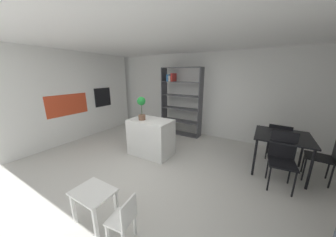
# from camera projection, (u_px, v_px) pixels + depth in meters

# --- Properties ---
(ground_plane) EXTENTS (10.13, 10.13, 0.00)m
(ground_plane) POSITION_uv_depth(u_px,v_px,m) (150.00, 170.00, 3.47)
(ground_plane) COLOR beige
(ceiling_slab) EXTENTS (7.35, 5.42, 0.06)m
(ceiling_slab) POSITION_uv_depth(u_px,v_px,m) (145.00, 33.00, 2.79)
(ceiling_slab) COLOR white
(ceiling_slab) RESTS_ON ground_plane
(back_partition) EXTENTS (7.35, 0.06, 2.60)m
(back_partition) POSITION_uv_depth(u_px,v_px,m) (198.00, 95.00, 5.36)
(back_partition) COLOR silver
(back_partition) RESTS_ON ground_plane
(tall_cabinet_run_left) EXTENTS (0.67, 4.88, 2.60)m
(tall_cabinet_run_left) POSITION_uv_depth(u_px,v_px,m) (57.00, 98.00, 4.75)
(tall_cabinet_run_left) COLOR white
(tall_cabinet_run_left) RESTS_ON ground_plane
(cabinet_niche_splashback) EXTENTS (0.01, 1.15, 0.59)m
(cabinet_niche_splashback) POSITION_uv_depth(u_px,v_px,m) (68.00, 105.00, 4.71)
(cabinet_niche_splashback) COLOR #CC4223
(cabinet_niche_splashback) RESTS_ON ground_plane
(built_in_oven) EXTENTS (0.06, 0.60, 0.62)m
(built_in_oven) POSITION_uv_depth(u_px,v_px,m) (103.00, 97.00, 5.66)
(built_in_oven) COLOR black
(built_in_oven) RESTS_ON ground_plane
(kitchen_island) EXTENTS (1.03, 0.65, 0.89)m
(kitchen_island) POSITION_uv_depth(u_px,v_px,m) (151.00, 137.00, 4.09)
(kitchen_island) COLOR white
(kitchen_island) RESTS_ON ground_plane
(potted_plant_on_island) EXTENTS (0.20, 0.20, 0.55)m
(potted_plant_on_island) POSITION_uv_depth(u_px,v_px,m) (142.00, 106.00, 3.89)
(potted_plant_on_island) COLOR brown
(potted_plant_on_island) RESTS_ON kitchen_island
(open_bookshelf) EXTENTS (1.33, 0.36, 2.16)m
(open_bookshelf) POSITION_uv_depth(u_px,v_px,m) (179.00, 101.00, 5.38)
(open_bookshelf) COLOR #4C4C51
(open_bookshelf) RESTS_ON ground_plane
(child_table) EXTENTS (0.53, 0.40, 0.49)m
(child_table) POSITION_uv_depth(u_px,v_px,m) (94.00, 197.00, 2.16)
(child_table) COLOR white
(child_table) RESTS_ON ground_plane
(child_chair_right) EXTENTS (0.31, 0.31, 0.60)m
(child_chair_right) POSITION_uv_depth(u_px,v_px,m) (124.00, 218.00, 1.92)
(child_chair_right) COLOR white
(child_chair_right) RESTS_ON ground_plane
(dining_table) EXTENTS (0.97, 0.97, 0.79)m
(dining_table) POSITION_uv_depth(u_px,v_px,m) (282.00, 139.00, 3.28)
(dining_table) COLOR black
(dining_table) RESTS_ON ground_plane
(dining_chair_far) EXTENTS (0.48, 0.46, 0.87)m
(dining_chair_far) POSITION_uv_depth(u_px,v_px,m) (279.00, 139.00, 3.76)
(dining_chair_far) COLOR black
(dining_chair_far) RESTS_ON ground_plane
(dining_chair_near) EXTENTS (0.44, 0.47, 0.98)m
(dining_chair_near) POSITION_uv_depth(u_px,v_px,m) (282.00, 155.00, 2.90)
(dining_chair_near) COLOR black
(dining_chair_near) RESTS_ON ground_plane
(dining_chair_window_side) EXTENTS (0.47, 0.45, 0.97)m
(dining_chair_window_side) POSITION_uv_depth(u_px,v_px,m) (328.00, 154.00, 2.96)
(dining_chair_window_side) COLOR black
(dining_chair_window_side) RESTS_ON ground_plane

